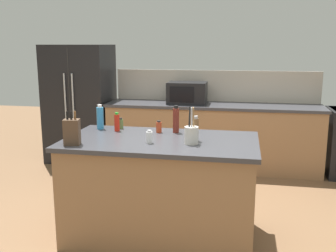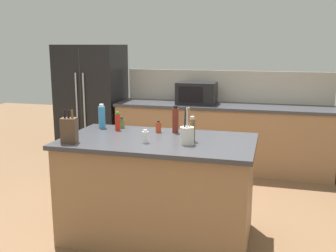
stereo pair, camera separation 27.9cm
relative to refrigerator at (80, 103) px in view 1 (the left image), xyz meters
name	(u,v)px [view 1 (the left image)]	position (x,y,z in m)	size (l,w,h in m)	color
ground_plane	(161,235)	(1.74, -2.25, -0.89)	(14.00, 14.00, 0.00)	brown
back_counter_run	(212,136)	(2.04, -0.05, -0.41)	(3.06, 0.66, 0.94)	#936B47
wall_backsplash	(215,86)	(2.04, 0.27, 0.28)	(3.02, 0.03, 0.46)	#B2A899
kitchen_island	(161,188)	(1.74, -2.25, -0.41)	(1.73, 0.97, 0.94)	#936B47
refrigerator	(80,103)	(0.00, 0.00, 0.00)	(0.95, 0.75, 1.77)	black
microwave	(187,93)	(1.67, -0.05, 0.21)	(0.55, 0.39, 0.31)	black
knife_block	(72,132)	(1.05, -2.59, 0.17)	(0.15, 0.12, 0.29)	#4C3828
utensil_crock	(191,134)	(2.04, -2.36, 0.14)	(0.12, 0.12, 0.32)	beige
salt_shaker	(149,137)	(1.68, -2.41, 0.11)	(0.06, 0.06, 0.12)	silver
dish_soap_bottle	(100,118)	(1.06, -1.93, 0.17)	(0.07, 0.07, 0.25)	#3384BC
spice_jar_paprika	(159,127)	(1.67, -1.98, 0.11)	(0.05, 0.05, 0.12)	#B73D1E
spice_jar_oregano	(121,124)	(1.25, -1.88, 0.10)	(0.05, 0.05, 0.11)	#567038
vinegar_bottle	(176,120)	(1.83, -1.95, 0.18)	(0.06, 0.06, 0.26)	maroon
pepper_grinder	(195,129)	(2.06, -2.25, 0.16)	(0.05, 0.05, 0.22)	brown
hot_sauce_bottle	(117,122)	(1.25, -2.00, 0.14)	(0.05, 0.05, 0.18)	red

